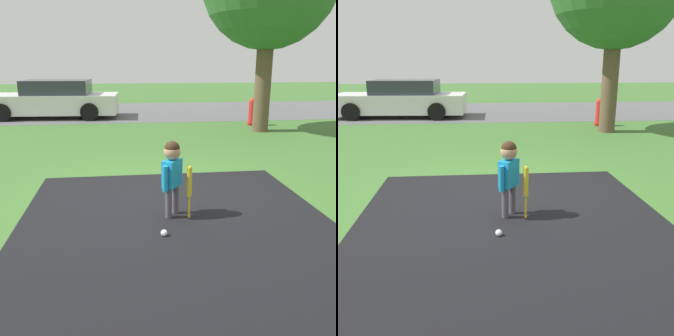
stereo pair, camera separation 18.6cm
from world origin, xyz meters
The scene contains 8 objects.
ground_plane centered at (0.00, 0.00, 0.00)m, with size 60.00×60.00×0.00m, color #3D6B2D.
driveway_strip centered at (0.10, -2.50, 0.00)m, with size 3.85×7.00×0.01m.
street_strip centered at (0.00, 9.75, 0.00)m, with size 40.00×6.00×0.01m.
child centered at (0.08, -0.83, 0.63)m, with size 0.28×0.33×0.97m.
baseball_bat centered at (0.28, -0.93, 0.44)m, with size 0.06×0.06×0.68m.
sports_ball centered at (-0.09, -1.41, 0.04)m, with size 0.08×0.08×0.08m.
fire_hydrant centered at (3.50, 5.88, 0.41)m, with size 0.32×0.29×0.84m.
parked_car centered at (-2.86, 8.41, 0.61)m, with size 4.67×2.23×1.30m.
Camera 2 is at (-0.35, -5.25, 1.89)m, focal length 40.00 mm.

